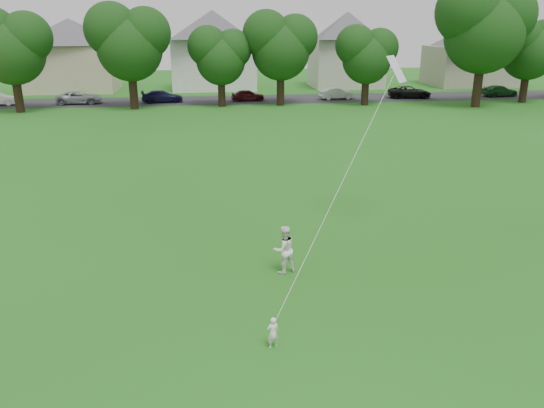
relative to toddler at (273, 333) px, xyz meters
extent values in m
plane|color=#1D5814|center=(0.02, 1.93, -0.41)|extent=(160.00, 160.00, 0.00)
cube|color=#2D2D30|center=(0.02, 43.93, -0.40)|extent=(90.00, 7.00, 0.01)
imported|color=white|center=(0.00, 0.00, 0.00)|extent=(0.34, 0.27, 0.82)
imported|color=white|center=(0.87, 4.02, 0.36)|extent=(0.90, 0.80, 1.53)
plane|color=silver|center=(5.36, 7.52, 5.47)|extent=(1.07, 1.16, 0.89)
cylinder|color=white|center=(2.68, 3.76, 2.83)|extent=(0.01, 0.01, 10.64)
cylinder|color=black|center=(-17.38, 38.35, 1.31)|extent=(0.73, 0.73, 3.43)
cylinder|color=black|center=(-7.64, 39.04, 1.39)|extent=(0.75, 0.75, 3.59)
cylinder|color=black|center=(0.36, 39.60, 1.01)|extent=(0.68, 0.68, 2.83)
cylinder|color=black|center=(5.92, 39.64, 1.27)|extent=(0.73, 0.73, 3.36)
cylinder|color=black|center=(13.92, 38.73, 1.02)|extent=(0.69, 0.69, 2.86)
cylinder|color=black|center=(23.87, 36.21, 1.78)|extent=(0.82, 0.82, 4.39)
cylinder|color=black|center=(29.92, 38.45, 1.18)|extent=(0.71, 0.71, 3.17)
imported|color=#9799A5|center=(-13.28, 42.93, 0.19)|extent=(4.34, 2.18, 1.18)
imported|color=#14133B|center=(-5.40, 42.93, 0.18)|extent=(4.14, 1.96, 1.17)
imported|color=#4D0F18|center=(3.08, 42.93, 0.16)|extent=(3.36, 1.49, 1.12)
imported|color=#B3B3B3|center=(12.26, 42.93, 0.19)|extent=(3.65, 1.52, 1.17)
imported|color=black|center=(20.03, 42.93, 0.21)|extent=(4.62, 2.56, 1.23)
imported|color=#194C1E|center=(30.05, 42.93, 0.17)|extent=(4.10, 2.01, 1.15)
cube|color=beige|center=(-15.98, 53.93, 2.16)|extent=(9.50, 7.47, 5.14)
pyramid|color=#504E53|center=(-15.98, 53.93, 7.56)|extent=(13.71, 13.71, 2.83)
cube|color=white|center=(0.02, 53.93, 2.46)|extent=(9.55, 7.06, 5.74)
pyramid|color=#504E53|center=(0.02, 53.93, 8.48)|extent=(13.78, 13.78, 3.16)
cube|color=beige|center=(16.02, 53.93, 2.42)|extent=(8.20, 6.65, 5.65)
pyramid|color=#504E53|center=(16.02, 53.93, 8.35)|extent=(11.82, 11.82, 3.11)
cube|color=#A29B86|center=(32.02, 53.93, 1.96)|extent=(9.87, 7.64, 4.73)
pyramid|color=#504E53|center=(32.02, 53.93, 6.92)|extent=(14.24, 14.24, 2.60)
camera|label=1|loc=(-1.42, -10.85, 6.97)|focal=35.00mm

